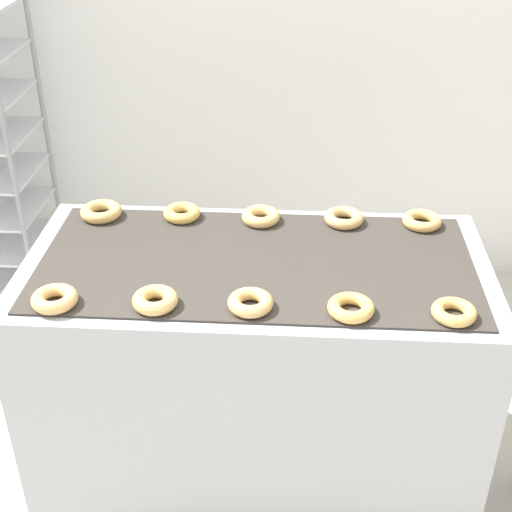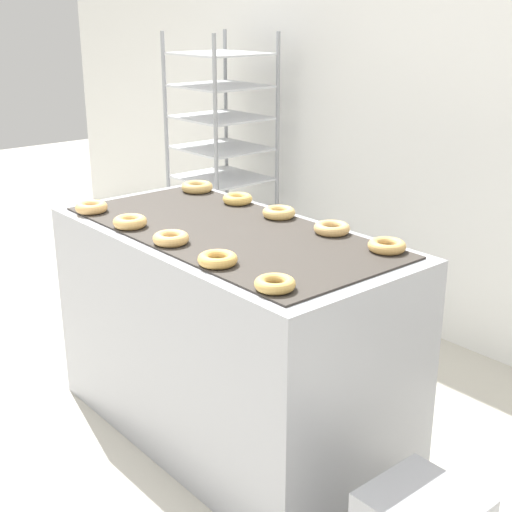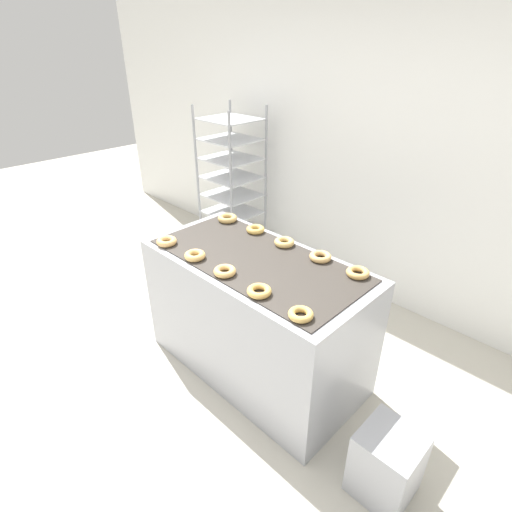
% 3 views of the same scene
% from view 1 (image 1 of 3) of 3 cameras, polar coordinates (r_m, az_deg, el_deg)
% --- Properties ---
extents(wall_back, '(8.00, 0.05, 2.80)m').
position_cam_1_polar(wall_back, '(3.56, 1.58, 19.09)').
color(wall_back, white).
rests_on(wall_back, ground_plane).
extents(fryer_machine, '(1.55, 0.77, 0.92)m').
position_cam_1_polar(fryer_machine, '(2.61, 0.01, -9.04)').
color(fryer_machine, '#A8AAB2').
rests_on(fryer_machine, ground_plane).
extents(donut_near_leftmost, '(0.14, 0.14, 0.04)m').
position_cam_1_polar(donut_near_leftmost, '(2.21, -15.82, -3.32)').
color(donut_near_leftmost, '#ECB46A').
rests_on(donut_near_leftmost, fryer_machine).
extents(donut_near_left, '(0.14, 0.14, 0.04)m').
position_cam_1_polar(donut_near_left, '(2.14, -8.08, -3.51)').
color(donut_near_left, '#E8B565').
rests_on(donut_near_left, fryer_machine).
extents(donut_near_center, '(0.14, 0.14, 0.04)m').
position_cam_1_polar(donut_near_center, '(2.11, -0.54, -3.75)').
color(donut_near_center, '#E7B467').
rests_on(donut_near_center, fryer_machine).
extents(donut_near_right, '(0.14, 0.14, 0.04)m').
position_cam_1_polar(donut_near_right, '(2.11, 7.59, -4.12)').
color(donut_near_right, '#EAB55A').
rests_on(donut_near_right, fryer_machine).
extents(donut_near_rightmost, '(0.13, 0.13, 0.04)m').
position_cam_1_polar(donut_near_rightmost, '(2.15, 15.55, -4.34)').
color(donut_near_rightmost, '#DEAF5A').
rests_on(donut_near_rightmost, fryer_machine).
extents(donut_far_leftmost, '(0.15, 0.15, 0.04)m').
position_cam_1_polar(donut_far_leftmost, '(2.66, -12.29, 3.49)').
color(donut_far_leftmost, tan).
rests_on(donut_far_leftmost, fryer_machine).
extents(donut_far_left, '(0.13, 0.13, 0.04)m').
position_cam_1_polar(donut_far_left, '(2.61, -5.95, 3.45)').
color(donut_far_left, '#E7B75A').
rests_on(donut_far_left, fryer_machine).
extents(donut_far_center, '(0.14, 0.14, 0.04)m').
position_cam_1_polar(donut_far_center, '(2.57, 0.46, 3.19)').
color(donut_far_center, '#E5B969').
rests_on(donut_far_center, fryer_machine).
extents(donut_far_right, '(0.14, 0.14, 0.04)m').
position_cam_1_polar(donut_far_right, '(2.58, 7.04, 3.04)').
color(donut_far_right, '#DFB06A').
rests_on(donut_far_right, fryer_machine).
extents(donut_far_rightmost, '(0.14, 0.14, 0.04)m').
position_cam_1_polar(donut_far_rightmost, '(2.61, 13.13, 2.77)').
color(donut_far_rightmost, '#E3AE60').
rests_on(donut_far_rightmost, fryer_machine).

